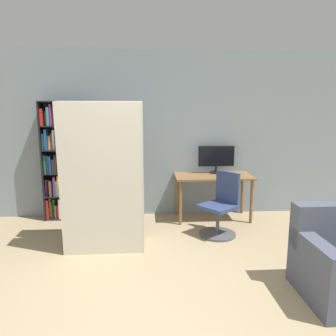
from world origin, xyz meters
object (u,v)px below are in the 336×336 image
at_px(bookshelf, 60,163).
at_px(monitor, 216,158).
at_px(mattress_far, 106,174).
at_px(office_chair, 220,210).
at_px(mattress_near, 103,179).

bearing_deg(bookshelf, monitor, -0.46).
bearing_deg(mattress_far, monitor, 31.50).
bearing_deg(office_chair, bookshelf, 159.99).
bearing_deg(monitor, office_chair, -97.20).
relative_size(monitor, bookshelf, 0.31).
distance_m(office_chair, mattress_near, 1.74).
distance_m(office_chair, bookshelf, 2.63).
xyz_separation_m(bookshelf, mattress_far, (0.85, -1.05, 0.01)).
relative_size(mattress_near, mattress_far, 1.00).
relative_size(monitor, mattress_far, 0.32).
height_order(office_chair, mattress_far, mattress_far).
height_order(bookshelf, mattress_near, bookshelf).
height_order(monitor, mattress_near, mattress_near).
height_order(monitor, bookshelf, bookshelf).
bearing_deg(mattress_near, monitor, 38.24).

